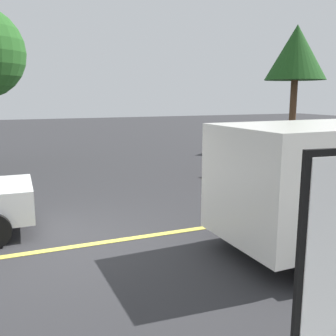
{
  "coord_description": "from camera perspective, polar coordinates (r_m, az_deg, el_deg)",
  "views": [
    {
      "loc": [
        -0.92,
        -6.59,
        2.66
      ],
      "look_at": [
        1.71,
        -0.22,
        1.35
      ],
      "focal_mm": 40.92,
      "sensor_mm": 36.0,
      "label": 1
    }
  ],
  "objects": [
    {
      "name": "ground_plane",
      "position": [
        7.17,
        -13.73,
        -11.36
      ],
      "size": [
        80.0,
        80.0,
        0.0
      ],
      "primitive_type": "plane",
      "color": "#2D2D30"
    },
    {
      "name": "lane_marking_centre",
      "position": [
        8.12,
        7.91,
        -8.45
      ],
      "size": [
        28.0,
        0.16,
        0.01
      ],
      "primitive_type": "cube",
      "color": "#E0D14C"
    },
    {
      "name": "car_red_near_curb",
      "position": [
        13.61,
        18.1,
        2.33
      ],
      "size": [
        4.57,
        2.24,
        1.57
      ],
      "color": "red",
      "rests_on": "ground_plane"
    },
    {
      "name": "tree_left_verge",
      "position": [
        19.76,
        18.56,
        15.86
      ],
      "size": [
        2.86,
        2.86,
        5.93
      ],
      "color": "#513823",
      "rests_on": "ground_plane"
    }
  ]
}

